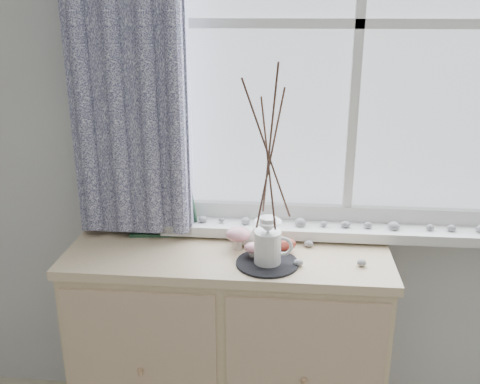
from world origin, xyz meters
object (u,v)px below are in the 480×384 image
at_px(toadstool_cluster, 242,238).
at_px(twig_pitcher, 269,151).
at_px(botanical_book, 160,211).
at_px(sideboard, 229,348).

xyz_separation_m(toadstool_cluster, twig_pitcher, (0.10, -0.10, 0.36)).
bearing_deg(botanical_book, twig_pitcher, -32.99).
bearing_deg(botanical_book, sideboard, -29.90).
bearing_deg(toadstool_cluster, sideboard, -175.98).
bearing_deg(twig_pitcher, toadstool_cluster, 142.25).
xyz_separation_m(botanical_book, toadstool_cluster, (0.33, -0.11, -0.05)).
relative_size(toadstool_cluster, twig_pitcher, 0.20).
bearing_deg(twig_pitcher, botanical_book, 160.17).
height_order(botanical_book, twig_pitcher, twig_pitcher).
xyz_separation_m(sideboard, toadstool_cluster, (0.05, 0.00, 0.48)).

